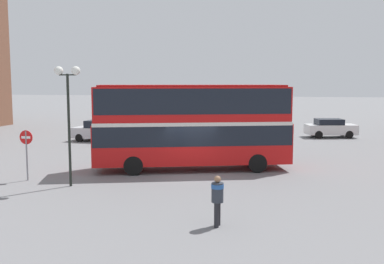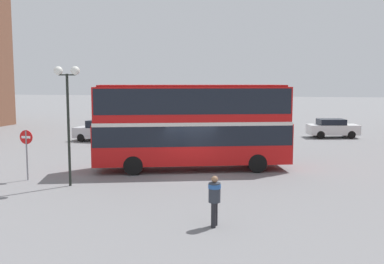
{
  "view_description": "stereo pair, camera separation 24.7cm",
  "coord_description": "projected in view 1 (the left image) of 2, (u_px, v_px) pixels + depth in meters",
  "views": [
    {
      "loc": [
        4.92,
        -22.38,
        4.85
      ],
      "look_at": [
        -0.28,
        1.28,
        2.09
      ],
      "focal_mm": 42.0,
      "sensor_mm": 36.0,
      "label": 1
    },
    {
      "loc": [
        5.16,
        -22.33,
        4.85
      ],
      "look_at": [
        -0.28,
        1.28,
        2.09
      ],
      "focal_mm": 42.0,
      "sensor_mm": 36.0,
      "label": 2
    }
  ],
  "objects": [
    {
      "name": "pedestrian_foreground",
      "position": [
        217.0,
        196.0,
        14.91
      ],
      "size": [
        0.45,
        0.45,
        1.73
      ],
      "rotation": [
        0.0,
        0.0,
        3.07
      ],
      "color": "#232328",
      "rests_on": "ground_plane"
    },
    {
      "name": "parked_car_kerb_far",
      "position": [
        99.0,
        131.0,
        36.24
      ],
      "size": [
        4.24,
        2.07,
        1.69
      ],
      "rotation": [
        0.0,
        0.0,
        3.09
      ],
      "color": "silver",
      "rests_on": "ground_plane"
    },
    {
      "name": "no_entry_sign",
      "position": [
        26.0,
        146.0,
        21.79
      ],
      "size": [
        0.69,
        0.08,
        2.47
      ],
      "color": "gray",
      "rests_on": "ground_plane"
    },
    {
      "name": "street_lamp_twin_globe",
      "position": [
        68.0,
        93.0,
        20.31
      ],
      "size": [
        1.24,
        0.4,
        5.51
      ],
      "color": "black",
      "rests_on": "ground_plane"
    },
    {
      "name": "double_decker_bus",
      "position": [
        192.0,
        122.0,
        24.31
      ],
      "size": [
        10.78,
        5.65,
        4.64
      ],
      "rotation": [
        0.0,
        0.0,
        0.32
      ],
      "color": "red",
      "rests_on": "ground_plane"
    },
    {
      "name": "parked_car_kerb_near",
      "position": [
        330.0,
        128.0,
        38.66
      ],
      "size": [
        4.52,
        2.81,
        1.6
      ],
      "rotation": [
        0.0,
        0.0,
        0.24
      ],
      "color": "silver",
      "rests_on": "ground_plane"
    },
    {
      "name": "ground_plane",
      "position": [
        192.0,
        175.0,
        23.32
      ],
      "size": [
        240.0,
        240.0,
        0.0
      ],
      "primitive_type": "plane",
      "color": "slate"
    }
  ]
}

